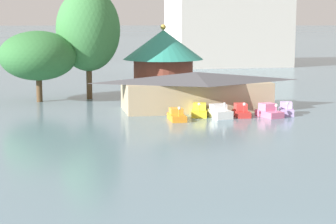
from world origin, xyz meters
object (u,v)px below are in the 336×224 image
pedal_boat_yellow (200,111)px  pedal_boat_white (219,112)px  pedal_boat_pink (269,111)px  boathouse (196,90)px  shoreline_tree_mid (88,30)px  pedal_boat_red (241,111)px  pedal_boat_lavender (286,110)px  pedal_boat_orange (177,116)px  background_building_block (226,28)px  shoreline_tree_tall_left (38,56)px  green_roof_pavilion (163,57)px

pedal_boat_yellow → pedal_boat_white: size_ratio=0.93×
pedal_boat_pink → boathouse: (-6.07, 5.84, 1.59)m
pedal_boat_white → shoreline_tree_mid: bearing=-152.5°
pedal_boat_red → pedal_boat_lavender: pedal_boat_red is taller
pedal_boat_orange → boathouse: boathouse is taller
pedal_boat_white → background_building_block: 68.07m
pedal_boat_orange → boathouse: size_ratio=0.18×
shoreline_tree_tall_left → background_building_block: bearing=53.1°
pedal_boat_lavender → pedal_boat_red: bearing=-71.0°
pedal_boat_lavender → boathouse: 9.78m
green_roof_pavilion → shoreline_tree_mid: size_ratio=0.78×
shoreline_tree_mid → background_building_block: (31.58, 48.49, -0.51)m
green_roof_pavilion → shoreline_tree_mid: bearing=-163.6°
pedal_boat_pink → boathouse: 8.57m
green_roof_pavilion → shoreline_tree_tall_left: size_ratio=1.14×
pedal_boat_orange → pedal_boat_pink: pedal_boat_orange is taller
pedal_boat_red → boathouse: boathouse is taller
green_roof_pavilion → shoreline_tree_tall_left: (-15.54, -4.32, 0.64)m
pedal_boat_yellow → pedal_boat_lavender: 8.88m
pedal_boat_red → shoreline_tree_tall_left: bearing=-122.6°
pedal_boat_white → green_roof_pavilion: green_roof_pavilion is taller
pedal_boat_red → shoreline_tree_tall_left: 25.17m
pedal_boat_red → pedal_boat_pink: bearing=80.3°
pedal_boat_yellow → green_roof_pavilion: 18.48m
pedal_boat_orange → pedal_boat_yellow: 3.32m
pedal_boat_pink → shoreline_tree_tall_left: bearing=-138.3°
pedal_boat_lavender → shoreline_tree_tall_left: bearing=-103.0°
pedal_boat_yellow → shoreline_tree_mid: 19.75m
pedal_boat_red → shoreline_tree_mid: 22.69m
shoreline_tree_mid → background_building_block: 57.86m
green_roof_pavilion → pedal_boat_pink: bearing=-70.1°
pedal_boat_pink → shoreline_tree_tall_left: (-22.61, 15.16, 4.87)m
pedal_boat_red → pedal_boat_pink: pedal_boat_red is taller
pedal_boat_yellow → pedal_boat_lavender: (8.86, -0.72, -0.01)m
background_building_block → shoreline_tree_tall_left: bearing=-126.9°
pedal_boat_orange → pedal_boat_yellow: bearing=125.5°
background_building_block → pedal_boat_red: bearing=-105.2°
pedal_boat_white → shoreline_tree_tall_left: bearing=-138.2°
pedal_boat_orange → background_building_block: size_ratio=0.12×
pedal_boat_orange → green_roof_pavilion: 20.49m
boathouse → shoreline_tree_tall_left: size_ratio=1.83×
pedal_boat_orange → background_building_block: bearing=160.0°
boathouse → background_building_block: background_building_block is taller
pedal_boat_yellow → pedal_boat_lavender: size_ratio=1.00×
pedal_boat_yellow → shoreline_tree_tall_left: shoreline_tree_tall_left is taller
shoreline_tree_tall_left → background_building_block: 62.50m
shoreline_tree_mid → pedal_boat_yellow: bearing=-56.5°
boathouse → shoreline_tree_mid: 16.38m
pedal_boat_red → shoreline_tree_tall_left: shoreline_tree_tall_left is taller
pedal_boat_white → pedal_boat_red: 2.33m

